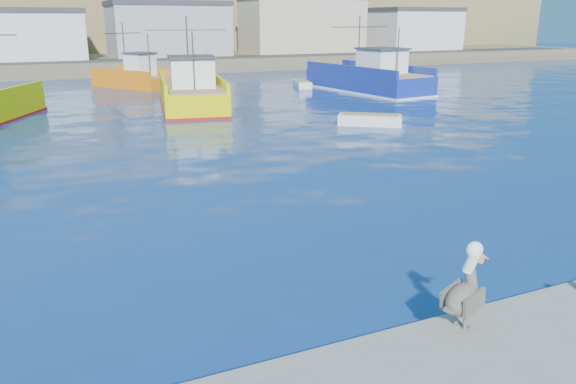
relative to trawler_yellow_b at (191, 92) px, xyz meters
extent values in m
plane|color=navy|center=(-3.17, -30.62, -1.12)|extent=(260.00, 260.00, 0.00)
cube|color=brown|center=(-3.17, 41.38, -0.32)|extent=(160.00, 30.00, 1.60)
cube|color=brown|center=(-3.17, 67.38, 4.88)|extent=(180.00, 40.00, 14.00)
cube|color=#2D2D2D|center=(-3.17, 30.38, 0.53)|extent=(150.00, 5.00, 0.10)
cube|color=silver|center=(-13.17, 36.38, 3.23)|extent=(18.00, 11.00, 5.50)
cube|color=#333338|center=(-13.17, 36.38, 6.28)|extent=(18.36, 11.22, 0.60)
cube|color=gray|center=(6.83, 36.38, 3.73)|extent=(15.00, 10.00, 6.50)
cube|color=#333338|center=(6.83, 36.38, 7.28)|extent=(15.30, 10.20, 0.60)
cube|color=tan|center=(26.83, 36.38, 4.23)|extent=(17.00, 9.00, 7.50)
cube|color=silver|center=(46.83, 36.38, 3.48)|extent=(13.00, 10.00, 6.00)
cube|color=#333338|center=(46.83, 36.38, 6.78)|extent=(13.26, 10.20, 0.60)
cube|color=#DAC900|center=(-12.61, -1.56, 0.67)|extent=(4.91, 9.84, 0.70)
cube|color=#DAC900|center=(0.05, 0.29, -0.31)|extent=(6.53, 13.04, 1.62)
cube|color=#DAC900|center=(2.04, -0.09, 0.85)|extent=(2.51, 12.05, 0.70)
cube|color=#DAC900|center=(-1.93, 0.66, 0.85)|extent=(2.51, 12.05, 0.70)
cube|color=maroon|center=(0.05, 0.29, -1.07)|extent=(6.66, 13.30, 0.25)
cube|color=#8C7251|center=(0.05, 0.29, 0.55)|extent=(6.10, 12.49, 0.10)
cube|color=white|center=(-0.29, -1.55, 1.60)|extent=(3.54, 3.62, 2.00)
cube|color=#333338|center=(-0.29, -1.55, 2.70)|extent=(3.82, 4.02, 0.15)
cylinder|color=#4C4C4C|center=(0.28, 1.51, 3.00)|extent=(0.14, 0.14, 5.00)
cylinder|color=#4C4C4C|center=(-0.64, -3.39, 2.50)|extent=(0.12, 0.12, 4.00)
cylinder|color=#4C4C4C|center=(0.28, 1.51, 4.50)|extent=(5.94, 1.19, 0.08)
cube|color=navy|center=(17.45, 3.13, -0.26)|extent=(6.29, 13.71, 1.72)
cube|color=navy|center=(19.61, 3.41, 0.95)|extent=(1.95, 12.89, 0.70)
cube|color=navy|center=(15.29, 2.85, 0.95)|extent=(1.95, 12.89, 0.70)
cube|color=silver|center=(17.45, 3.13, -1.07)|extent=(6.42, 13.99, 0.25)
cube|color=#8C7251|center=(17.45, 3.13, 0.65)|extent=(5.86, 13.14, 0.10)
cube|color=white|center=(17.71, 1.17, 1.70)|extent=(3.64, 3.70, 2.00)
cube|color=#333338|center=(17.71, 1.17, 2.80)|extent=(3.92, 4.12, 0.15)
cylinder|color=#4C4C4C|center=(17.28, 4.44, 3.10)|extent=(0.13, 0.13, 5.00)
cylinder|color=#4C4C4C|center=(17.96, -0.80, 2.60)|extent=(0.11, 0.11, 4.00)
cylinder|color=#4C4C4C|center=(17.28, 4.44, 4.60)|extent=(6.44, 0.91, 0.08)
cube|color=orange|center=(-1.79, 15.24, -0.56)|extent=(7.18, 8.95, 1.11)
cube|color=orange|center=(-0.51, 16.02, 0.34)|extent=(4.52, 7.24, 0.70)
cube|color=orange|center=(-3.07, 14.45, 0.34)|extent=(4.52, 7.24, 0.70)
cube|color=#8C7251|center=(-1.79, 15.24, 0.04)|extent=(6.78, 8.53, 0.10)
cube|color=white|center=(-1.12, 14.15, 1.09)|extent=(3.02, 2.99, 2.00)
cube|color=#333338|center=(-1.12, 14.15, 2.19)|extent=(3.29, 3.29, 0.15)
cylinder|color=#4C4C4C|center=(-2.23, 15.97, 2.49)|extent=(0.16, 0.16, 5.00)
cylinder|color=#4C4C4C|center=(-0.46, 13.05, 1.99)|extent=(0.14, 0.14, 4.00)
cylinder|color=#4C4C4C|center=(-2.23, 15.97, 3.99)|extent=(3.87, 2.40, 0.08)
cube|color=silver|center=(8.23, -11.96, -0.87)|extent=(4.01, 3.39, 0.79)
cube|color=#8C7251|center=(8.23, -11.96, -0.45)|extent=(3.52, 2.92, 0.08)
cube|color=silver|center=(13.46, 8.56, -0.89)|extent=(2.23, 3.87, 0.73)
cube|color=#8C7251|center=(13.46, 8.56, -0.49)|extent=(1.86, 3.45, 0.07)
cylinder|color=#595451|center=(-3.73, -34.24, -0.45)|extent=(0.09, 0.09, 0.33)
cube|color=#595451|center=(-3.67, -34.22, -0.61)|extent=(0.20, 0.18, 0.02)
cylinder|color=#595451|center=(-3.79, -34.04, -0.45)|extent=(0.09, 0.09, 0.33)
cube|color=#595451|center=(-3.73, -34.02, -0.61)|extent=(0.20, 0.18, 0.02)
ellipsoid|color=#38332D|center=(-3.73, -34.13, -0.02)|extent=(1.08, 0.83, 0.66)
cube|color=#38332D|center=(-3.68, -34.38, 0.01)|extent=(0.73, 0.29, 0.48)
cube|color=#38332D|center=(-3.84, -33.89, 0.01)|extent=(0.73, 0.29, 0.48)
cube|color=#38332D|center=(-4.13, -34.25, -0.09)|extent=(0.30, 0.25, 0.14)
cylinder|color=#38332D|center=(-3.52, -34.06, 0.34)|extent=(0.32, 0.39, 0.52)
cylinder|color=white|center=(-3.57, -34.08, 0.73)|extent=(0.30, 0.39, 0.49)
ellipsoid|color=white|center=(-3.50, -34.06, 0.97)|extent=(0.46, 0.40, 0.33)
cone|color=gold|center=(-3.22, -33.97, 0.76)|extent=(0.68, 0.35, 0.45)
cube|color=tan|center=(-3.33, -34.00, 0.72)|extent=(0.40, 0.18, 0.29)
camera|label=1|loc=(-10.99, -41.73, 5.25)|focal=35.00mm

